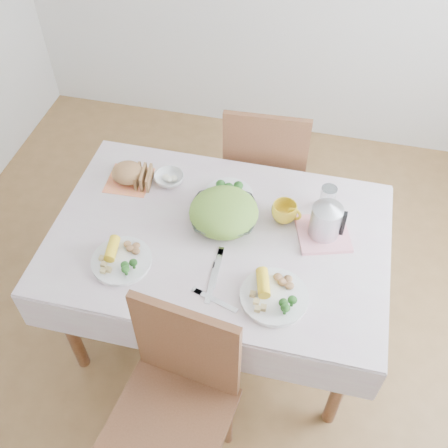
% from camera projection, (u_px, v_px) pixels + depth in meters
% --- Properties ---
extents(floor, '(3.60, 3.60, 0.00)m').
position_uv_depth(floor, '(220.00, 323.00, 2.91)').
color(floor, brown).
rests_on(floor, ground).
extents(dining_table, '(1.40, 0.90, 0.75)m').
position_uv_depth(dining_table, '(219.00, 285.00, 2.63)').
color(dining_table, brown).
rests_on(dining_table, floor).
extents(tablecloth, '(1.50, 1.00, 0.01)m').
position_uv_depth(tablecloth, '(219.00, 236.00, 2.34)').
color(tablecloth, beige).
rests_on(tablecloth, dining_table).
extents(chair_near, '(0.51, 0.51, 1.00)m').
position_uv_depth(chair_near, '(170.00, 425.00, 2.08)').
color(chair_near, brown).
rests_on(chair_near, floor).
extents(chair_far, '(0.48, 0.48, 1.01)m').
position_uv_depth(chair_far, '(266.00, 171.00, 3.05)').
color(chair_far, brown).
rests_on(chair_far, floor).
extents(salad_bowl, '(0.34, 0.34, 0.07)m').
position_uv_depth(salad_bowl, '(224.00, 216.00, 2.37)').
color(salad_bowl, white).
rests_on(salad_bowl, tablecloth).
extents(dinner_plate_left, '(0.31, 0.31, 0.02)m').
position_uv_depth(dinner_plate_left, '(122.00, 261.00, 2.23)').
color(dinner_plate_left, white).
rests_on(dinner_plate_left, tablecloth).
extents(dinner_plate_right, '(0.30, 0.30, 0.02)m').
position_uv_depth(dinner_plate_right, '(274.00, 297.00, 2.11)').
color(dinner_plate_right, white).
rests_on(dinner_plate_right, tablecloth).
extents(broccoli_plate, '(0.26, 0.26, 0.02)m').
position_uv_depth(broccoli_plate, '(229.00, 196.00, 2.49)').
color(broccoli_plate, beige).
rests_on(broccoli_plate, tablecloth).
extents(napkin, '(0.22, 0.22, 0.00)m').
position_uv_depth(napkin, '(129.00, 180.00, 2.57)').
color(napkin, '#FD8852').
rests_on(napkin, tablecloth).
extents(bread_loaf, '(0.18, 0.17, 0.09)m').
position_uv_depth(bread_loaf, '(128.00, 172.00, 2.53)').
color(bread_loaf, olive).
rests_on(bread_loaf, napkin).
extents(fruit_bowl, '(0.18, 0.18, 0.04)m').
position_uv_depth(fruit_bowl, '(169.00, 179.00, 2.55)').
color(fruit_bowl, white).
rests_on(fruit_bowl, tablecloth).
extents(yellow_mug, '(0.15, 0.15, 0.09)m').
position_uv_depth(yellow_mug, '(284.00, 212.00, 2.37)').
color(yellow_mug, yellow).
rests_on(yellow_mug, tablecloth).
extents(glass_tumbler, '(0.08, 0.08, 0.14)m').
position_uv_depth(glass_tumbler, '(327.00, 200.00, 2.39)').
color(glass_tumbler, white).
rests_on(glass_tumbler, tablecloth).
extents(pink_tray, '(0.28, 0.28, 0.02)m').
position_uv_depth(pink_tray, '(323.00, 234.00, 2.33)').
color(pink_tray, pink).
rests_on(pink_tray, tablecloth).
extents(electric_kettle, '(0.18, 0.18, 0.19)m').
position_uv_depth(electric_kettle, '(327.00, 217.00, 2.25)').
color(electric_kettle, '#B2B5BA').
rests_on(electric_kettle, pink_tray).
extents(fork_left, '(0.03, 0.21, 0.00)m').
position_uv_depth(fork_left, '(217.00, 268.00, 2.22)').
color(fork_left, silver).
rests_on(fork_left, tablecloth).
extents(fork_right, '(0.04, 0.21, 0.00)m').
position_uv_depth(fork_right, '(212.00, 282.00, 2.17)').
color(fork_right, silver).
rests_on(fork_right, tablecloth).
extents(knife, '(0.20, 0.08, 0.00)m').
position_uv_depth(knife, '(216.00, 300.00, 2.11)').
color(knife, silver).
rests_on(knife, tablecloth).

